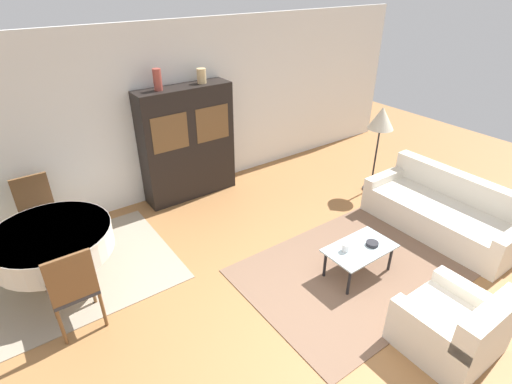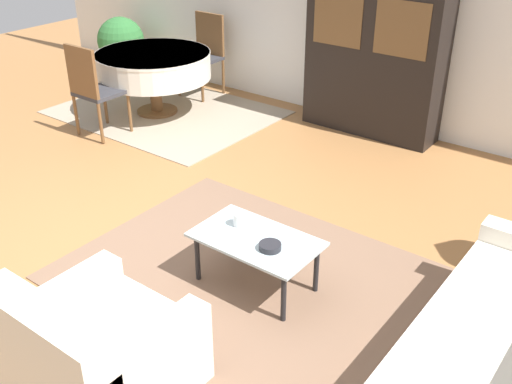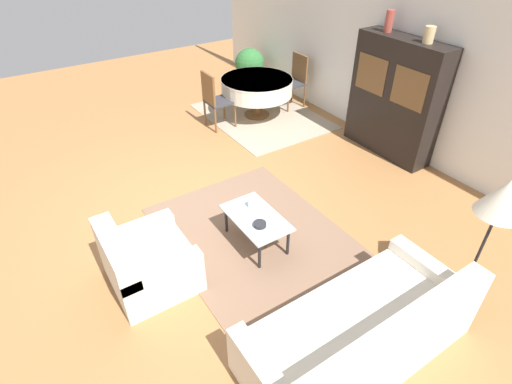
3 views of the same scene
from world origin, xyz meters
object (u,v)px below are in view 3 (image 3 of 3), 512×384
Objects in this scene: display_cabinet at (395,99)px; vase_short at (429,35)px; dining_chair_far at (295,78)px; potted_plant at (250,64)px; couch at (362,335)px; armchair at (146,263)px; cup at (252,203)px; dining_chair_near at (215,97)px; dining_table at (257,86)px; floor_lamp at (502,202)px; bowl at (260,224)px; vase_tall at (389,21)px; coffee_table at (256,220)px.

vase_short is (0.33, 0.00, 1.01)m from display_cabinet.
dining_chair_far reaches higher than potted_plant.
vase_short is at bearing 34.81° from couch.
armchair is at bearing 124.41° from couch.
cup is 0.12× the size of potted_plant.
dining_chair_near is 10.22× the size of cup.
dining_chair_far is at bearing 90.00° from dining_chair_near.
cup is (2.80, -1.03, -0.12)m from dining_chair_near.
dining_chair_far is (0.00, 0.89, -0.01)m from dining_table.
dining_chair_near is (-2.89, 2.38, 0.28)m from armchair.
dining_chair_near reaches higher than potted_plant.
potted_plant is (-3.68, -0.30, -0.42)m from display_cabinet.
vase_short reaches higher than display_cabinet.
floor_lamp is 2.87m from vase_short.
floor_lamp is at bearing 53.53° from armchair.
dining_chair_near reaches higher than armchair.
cup is 3.30m from vase_short.
potted_plant reaches higher than bowl.
armchair is 8.90× the size of cup.
armchair reaches higher than dining_table.
potted_plant is at bearing -175.71° from vase_short.
couch is 4.48m from vase_tall.
vase_short is (-2.12, 3.05, 1.63)m from couch.
coffee_table is at bearing -76.68° from display_cabinet.
couch is at bearing -47.25° from vase_tall.
floor_lamp is (0.11, 1.38, 0.95)m from couch.
couch is 1.74m from coffee_table.
cup is (0.52, -2.95, -0.46)m from display_cabinet.
dining_table is 3.75m from bowl.
vase_tall is at bearing 28.44° from dining_table.
dining_table is 13.58× the size of cup.
vase_tall reaches higher than dining_chair_near.
couch is 6.71m from potted_plant.
couch is 1.68m from floor_lamp.
armchair is at bearing -39.56° from dining_chair_near.
display_cabinet is (-2.45, 3.05, 0.62)m from couch.
vase_short is (-0.20, 2.95, 1.47)m from cup.
vase_tall is (1.91, 0.14, 1.39)m from dining_chair_far.
couch is 1.16× the size of display_cabinet.
couch reaches higher than coffee_table.
couch is 5.55m from dining_chair_far.
floor_lamp is (4.83, -1.53, 0.66)m from dining_chair_far.
cup is (-2.03, -1.28, -0.78)m from floor_lamp.
vase_short is at bearing 36.42° from dining_chair_near.
vase_short reaches higher than coffee_table.
armchair is 3.41m from floor_lamp.
coffee_table is 2.83× the size of vase_tall.
dining_chair_near is at bearing 90.00° from dining_chair_far.
dining_chair_far reaches higher than armchair.
armchair is 0.60× the size of floor_lamp.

